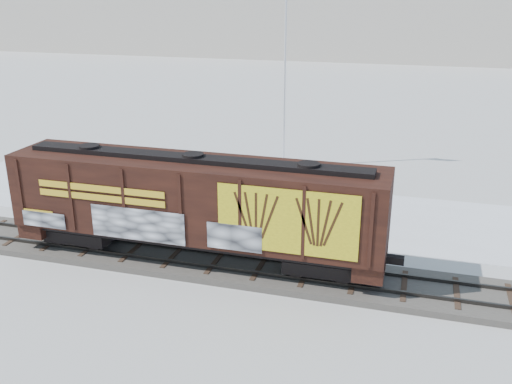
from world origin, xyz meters
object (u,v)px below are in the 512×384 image
(flagpole, at_px, (286,101))
(hopper_railcar, at_px, (195,202))
(car_white, at_px, (294,204))
(car_dark, at_px, (320,199))
(car_silver, at_px, (158,180))

(flagpole, bearing_deg, hopper_railcar, -91.17)
(car_white, bearing_deg, car_dark, -39.40)
(flagpole, height_order, car_dark, flagpole)
(hopper_railcar, relative_size, car_white, 3.80)
(flagpole, height_order, car_white, flagpole)
(car_white, bearing_deg, hopper_railcar, 156.20)
(car_white, distance_m, car_dark, 1.80)
(car_silver, relative_size, car_dark, 1.05)
(hopper_railcar, bearing_deg, car_white, 66.24)
(hopper_railcar, height_order, car_white, hopper_railcar)
(hopper_railcar, xyz_separation_m, car_silver, (-5.69, 8.04, -2.10))
(car_silver, xyz_separation_m, car_white, (8.58, -1.48, -0.10))
(car_white, height_order, car_dark, car_white)
(flagpole, relative_size, car_dark, 2.71)
(flagpole, xyz_separation_m, car_silver, (-6.01, -7.31, -3.73))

